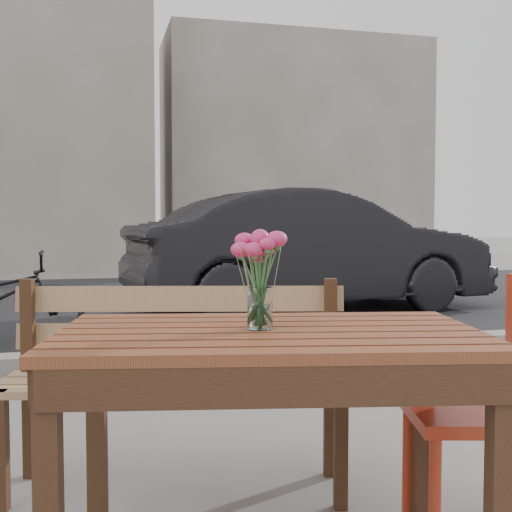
# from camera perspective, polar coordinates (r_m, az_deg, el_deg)

# --- Properties ---
(street) EXTENTS (30.00, 8.12, 0.12)m
(street) POSITION_cam_1_polar(r_m,az_deg,el_deg) (7.15, -11.48, -5.72)
(street) COLOR black
(street) RESTS_ON ground
(backdrop_buildings) EXTENTS (15.50, 4.00, 8.00)m
(backdrop_buildings) POSITION_cam_1_polar(r_m,az_deg,el_deg) (16.59, -12.51, 11.59)
(backdrop_buildings) COLOR gray
(backdrop_buildings) RESTS_ON ground
(main_table) EXTENTS (1.38, 0.96, 0.78)m
(main_table) POSITION_cam_1_polar(r_m,az_deg,el_deg) (1.98, 1.21, -10.24)
(main_table) COLOR brown
(main_table) RESTS_ON ground
(main_bench) EXTENTS (1.48, 0.74, 0.89)m
(main_bench) POSITION_cam_1_polar(r_m,az_deg,el_deg) (2.74, -6.95, -9.00)
(main_bench) COLOR #966D4D
(main_bench) RESTS_ON ground
(red_chair) EXTENTS (0.55, 0.55, 0.92)m
(red_chair) POSITION_cam_1_polar(r_m,az_deg,el_deg) (2.37, 20.96, -11.23)
(red_chair) COLOR #AC301A
(red_chair) RESTS_ON ground
(main_vase) EXTENTS (0.17, 0.17, 0.30)m
(main_vase) POSITION_cam_1_polar(r_m,az_deg,el_deg) (1.94, 0.36, -1.00)
(main_vase) COLOR white
(main_vase) RESTS_ON main_table
(parked_car) EXTENTS (4.69, 2.17, 1.49)m
(parked_car) POSITION_cam_1_polar(r_m,az_deg,el_deg) (8.04, 4.90, 0.41)
(parked_car) COLOR black
(parked_car) RESTS_ON ground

